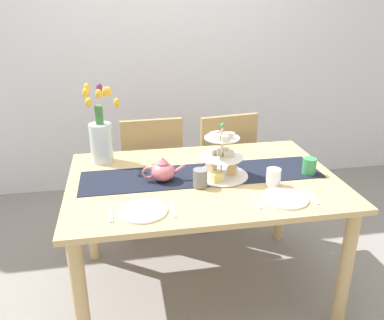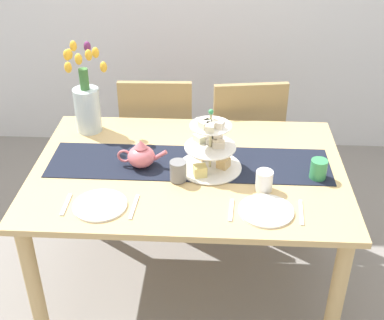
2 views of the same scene
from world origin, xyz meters
name	(u,v)px [view 2 (image 2 of 2)]	position (x,y,z in m)	size (l,w,h in m)	color
ground_plane	(189,281)	(0.00, 0.00, 0.00)	(8.00, 8.00, 0.00)	gray
dining_table	(189,186)	(0.00, 0.00, 0.64)	(1.47, 1.01, 0.74)	tan
chair_left	(158,136)	(-0.23, 0.73, 0.50)	(0.43, 0.43, 0.91)	#9C8254
chair_right	(244,138)	(0.30, 0.73, 0.50)	(0.48, 0.48, 0.91)	#9C8254
table_runner	(189,163)	(0.00, 0.04, 0.74)	(1.34, 0.32, 0.00)	black
tiered_cake_stand	(210,149)	(0.10, 0.00, 0.84)	(0.30, 0.30, 0.30)	beige
teapot	(141,156)	(-0.22, 0.00, 0.80)	(0.24, 0.13, 0.14)	#D66B75
tulip_vase	(87,102)	(-0.55, 0.35, 0.90)	(0.21, 0.23, 0.46)	silver
dinner_plate_left	(100,205)	(-0.36, -0.32, 0.74)	(0.23, 0.23, 0.01)	white
fork_left	(66,205)	(-0.50, -0.32, 0.74)	(0.02, 0.15, 0.01)	silver
knife_left	(134,207)	(-0.21, -0.32, 0.74)	(0.01, 0.17, 0.01)	silver
dinner_plate_right	(266,211)	(0.34, -0.32, 0.74)	(0.23, 0.23, 0.01)	white
fork_right	(231,210)	(0.20, -0.32, 0.74)	(0.02, 0.15, 0.01)	silver
knife_right	(301,212)	(0.49, -0.32, 0.74)	(0.01, 0.17, 0.01)	silver
mug_grey	(178,171)	(-0.04, -0.11, 0.79)	(0.08, 0.08, 0.10)	slate
mug_white_text	(264,181)	(0.34, -0.16, 0.79)	(0.08, 0.08, 0.10)	white
mug_orange	(318,169)	(0.59, -0.06, 0.79)	(0.08, 0.08, 0.10)	#389356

